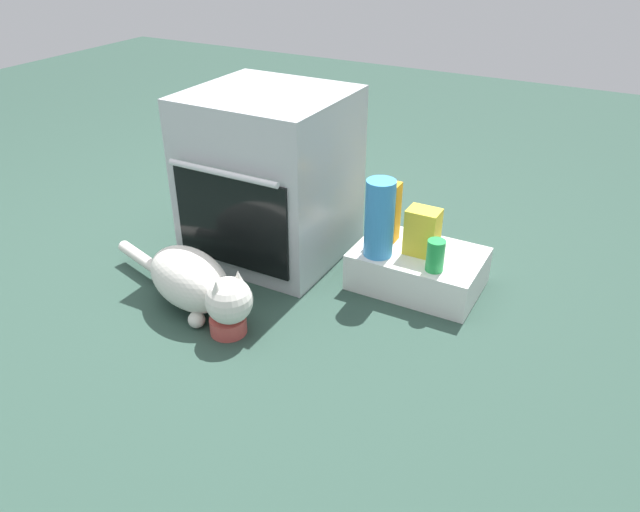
{
  "coord_description": "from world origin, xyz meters",
  "views": [
    {
      "loc": [
        1.34,
        -1.47,
        1.3
      ],
      "look_at": [
        0.46,
        0.14,
        0.25
      ],
      "focal_mm": 34.4,
      "sensor_mm": 36.0,
      "label": 1
    }
  ],
  "objects_px": {
    "food_bowl": "(228,324)",
    "snack_bag": "(422,232)",
    "cat": "(196,282)",
    "pantry_cabinet": "(418,269)",
    "juice_carton": "(387,211)",
    "soda_can": "(435,256)",
    "oven": "(270,176)",
    "water_bottle": "(379,218)"
  },
  "relations": [
    {
      "from": "snack_bag",
      "to": "water_bottle",
      "type": "distance_m",
      "value": 0.18
    },
    {
      "from": "snack_bag",
      "to": "soda_can",
      "type": "height_order",
      "value": "snack_bag"
    },
    {
      "from": "pantry_cabinet",
      "to": "snack_bag",
      "type": "relative_size",
      "value": 2.68
    },
    {
      "from": "cat",
      "to": "soda_can",
      "type": "relative_size",
      "value": 6.5
    },
    {
      "from": "food_bowl",
      "to": "juice_carton",
      "type": "relative_size",
      "value": 0.54
    },
    {
      "from": "oven",
      "to": "cat",
      "type": "distance_m",
      "value": 0.57
    },
    {
      "from": "cat",
      "to": "juice_carton",
      "type": "relative_size",
      "value": 3.25
    },
    {
      "from": "oven",
      "to": "food_bowl",
      "type": "xyz_separation_m",
      "value": [
        0.18,
        -0.58,
        -0.31
      ]
    },
    {
      "from": "oven",
      "to": "food_bowl",
      "type": "bearing_deg",
      "value": -72.32
    },
    {
      "from": "soda_can",
      "to": "juice_carton",
      "type": "distance_m",
      "value": 0.29
    },
    {
      "from": "food_bowl",
      "to": "soda_can",
      "type": "distance_m",
      "value": 0.77
    },
    {
      "from": "soda_can",
      "to": "cat",
      "type": "bearing_deg",
      "value": -148.12
    },
    {
      "from": "oven",
      "to": "water_bottle",
      "type": "relative_size",
      "value": 2.28
    },
    {
      "from": "cat",
      "to": "snack_bag",
      "type": "bearing_deg",
      "value": 56.75
    },
    {
      "from": "cat",
      "to": "water_bottle",
      "type": "bearing_deg",
      "value": 58.77
    },
    {
      "from": "snack_bag",
      "to": "soda_can",
      "type": "bearing_deg",
      "value": -47.66
    },
    {
      "from": "pantry_cabinet",
      "to": "oven",
      "type": "bearing_deg",
      "value": -177.61
    },
    {
      "from": "food_bowl",
      "to": "soda_can",
      "type": "relative_size",
      "value": 1.08
    },
    {
      "from": "pantry_cabinet",
      "to": "juice_carton",
      "type": "xyz_separation_m",
      "value": [
        -0.16,
        0.04,
        0.19
      ]
    },
    {
      "from": "juice_carton",
      "to": "cat",
      "type": "bearing_deg",
      "value": -129.01
    },
    {
      "from": "oven",
      "to": "water_bottle",
      "type": "xyz_separation_m",
      "value": [
        0.52,
        -0.06,
        -0.04
      ]
    },
    {
      "from": "food_bowl",
      "to": "snack_bag",
      "type": "height_order",
      "value": "snack_bag"
    },
    {
      "from": "snack_bag",
      "to": "cat",
      "type": "bearing_deg",
      "value": -139.37
    },
    {
      "from": "food_bowl",
      "to": "cat",
      "type": "xyz_separation_m",
      "value": [
        -0.17,
        0.05,
        0.09
      ]
    },
    {
      "from": "juice_carton",
      "to": "water_bottle",
      "type": "distance_m",
      "value": 0.14
    },
    {
      "from": "snack_bag",
      "to": "water_bottle",
      "type": "height_order",
      "value": "water_bottle"
    },
    {
      "from": "pantry_cabinet",
      "to": "water_bottle",
      "type": "xyz_separation_m",
      "value": [
        -0.13,
        -0.09,
        0.22
      ]
    },
    {
      "from": "soda_can",
      "to": "juice_carton",
      "type": "height_order",
      "value": "juice_carton"
    },
    {
      "from": "oven",
      "to": "food_bowl",
      "type": "height_order",
      "value": "oven"
    },
    {
      "from": "cat",
      "to": "juice_carton",
      "type": "height_order",
      "value": "juice_carton"
    },
    {
      "from": "oven",
      "to": "soda_can",
      "type": "xyz_separation_m",
      "value": [
        0.74,
        -0.07,
        -0.13
      ]
    },
    {
      "from": "soda_can",
      "to": "water_bottle",
      "type": "bearing_deg",
      "value": 177.69
    },
    {
      "from": "oven",
      "to": "pantry_cabinet",
      "type": "relative_size",
      "value": 1.42
    },
    {
      "from": "food_bowl",
      "to": "juice_carton",
      "type": "xyz_separation_m",
      "value": [
        0.31,
        0.64,
        0.23
      ]
    },
    {
      "from": "water_bottle",
      "to": "food_bowl",
      "type": "bearing_deg",
      "value": -122.91
    },
    {
      "from": "oven",
      "to": "water_bottle",
      "type": "bearing_deg",
      "value": -7.15
    },
    {
      "from": "oven",
      "to": "food_bowl",
      "type": "distance_m",
      "value": 0.68
    },
    {
      "from": "oven",
      "to": "cat",
      "type": "xyz_separation_m",
      "value": [
        0.01,
        -0.53,
        -0.22
      ]
    },
    {
      "from": "pantry_cabinet",
      "to": "juice_carton",
      "type": "bearing_deg",
      "value": 166.16
    },
    {
      "from": "pantry_cabinet",
      "to": "soda_can",
      "type": "relative_size",
      "value": 4.02
    },
    {
      "from": "oven",
      "to": "juice_carton",
      "type": "xyz_separation_m",
      "value": [
        0.49,
        0.07,
        -0.07
      ]
    },
    {
      "from": "cat",
      "to": "snack_bag",
      "type": "height_order",
      "value": "snack_bag"
    }
  ]
}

